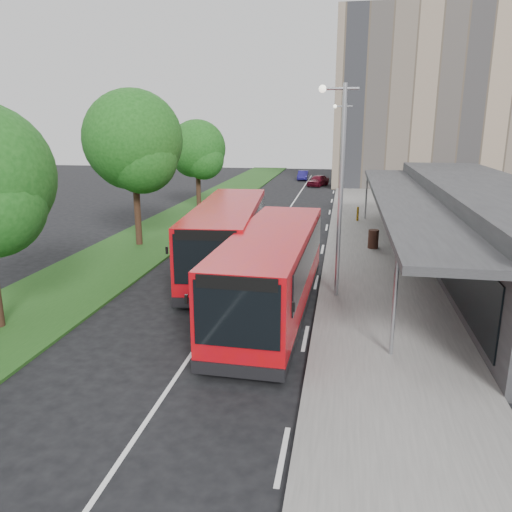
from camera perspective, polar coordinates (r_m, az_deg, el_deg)
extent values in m
plane|color=black|center=(18.79, -3.99, -6.16)|extent=(120.00, 120.00, 0.00)
cube|color=slate|center=(37.63, 12.44, 4.38)|extent=(5.00, 80.00, 0.15)
cube|color=#1C4516|center=(39.26, -6.93, 5.01)|extent=(5.00, 80.00, 0.10)
cube|color=silver|center=(32.98, 2.27, 3.13)|extent=(0.12, 70.00, 0.01)
cube|color=silver|center=(11.29, 3.06, -21.80)|extent=(0.12, 2.00, 0.01)
cube|color=silver|center=(16.48, 5.66, -9.32)|extent=(0.12, 2.00, 0.01)
cube|color=silver|center=(22.08, 6.89, -2.97)|extent=(0.12, 2.00, 0.01)
cube|color=silver|center=(27.84, 7.61, 0.79)|extent=(0.12, 2.00, 0.01)
cube|color=silver|center=(33.69, 8.08, 3.25)|extent=(0.12, 2.00, 0.01)
cube|color=silver|center=(39.59, 8.41, 4.98)|extent=(0.12, 2.00, 0.01)
cube|color=silver|center=(45.51, 8.66, 6.26)|extent=(0.12, 2.00, 0.01)
cube|color=silver|center=(51.45, 8.85, 7.25)|extent=(0.12, 2.00, 0.01)
cube|color=silver|center=(57.40, 9.00, 8.03)|extent=(0.12, 2.00, 0.01)
cube|color=silver|center=(63.36, 9.13, 8.66)|extent=(0.12, 2.00, 0.01)
cube|color=tan|center=(59.82, 20.14, 16.24)|extent=(22.00, 12.00, 18.00)
cube|color=#2A2A2D|center=(26.31, 24.57, 3.17)|extent=(5.00, 26.00, 4.00)
cube|color=black|center=(25.86, 19.07, 2.62)|extent=(0.06, 24.00, 2.20)
cube|color=#2A2A2D|center=(25.40, 16.53, 6.52)|extent=(2.80, 26.00, 0.25)
cylinder|color=#9A9CA2|center=(14.98, 15.52, -5.56)|extent=(0.12, 0.12, 3.30)
cylinder|color=#9A9CA2|center=(36.39, 12.47, 6.54)|extent=(0.12, 0.12, 3.30)
cylinder|color=black|center=(28.73, -13.40, 5.21)|extent=(0.36, 0.36, 4.19)
sphere|color=#164A13|center=(28.36, -13.87, 12.82)|extent=(5.34, 5.34, 5.34)
sphere|color=#164A13|center=(27.80, -12.93, 10.87)|extent=(3.81, 3.81, 3.81)
sphere|color=#164A13|center=(29.05, -14.31, 11.52)|extent=(4.19, 4.19, 4.19)
cylinder|color=black|center=(39.96, -6.59, 7.63)|extent=(0.36, 0.36, 3.45)
sphere|color=#164A13|center=(39.69, -6.73, 12.12)|extent=(4.39, 4.39, 4.39)
sphere|color=#164A13|center=(39.18, -6.01, 10.96)|extent=(3.14, 3.14, 3.14)
sphere|color=#164A13|center=(40.34, -7.20, 11.37)|extent=(3.45, 3.45, 3.45)
cylinder|color=#9A9CA2|center=(19.17, 9.63, 6.93)|extent=(0.16, 0.16, 8.00)
cylinder|color=#9A9CA2|center=(19.03, 9.51, 18.35)|extent=(1.40, 0.10, 0.10)
sphere|color=silver|center=(19.05, 7.61, 18.42)|extent=(0.28, 0.28, 0.28)
cylinder|color=#9A9CA2|center=(39.08, 9.99, 10.91)|extent=(0.16, 0.16, 8.00)
cylinder|color=#9A9CA2|center=(39.01, 9.94, 16.50)|extent=(1.40, 0.10, 0.10)
sphere|color=silver|center=(39.02, 9.02, 16.54)|extent=(0.28, 0.28, 0.28)
cube|color=#B5090A|center=(17.96, 1.88, -1.39)|extent=(2.85, 10.77, 2.70)
cube|color=black|center=(18.37, 1.85, -5.34)|extent=(2.88, 10.79, 0.31)
cube|color=black|center=(12.89, -2.21, -6.79)|extent=(2.29, 0.12, 1.78)
cube|color=black|center=(23.02, 4.18, 3.34)|extent=(2.24, 0.11, 1.33)
cube|color=black|center=(18.37, -1.92, 0.55)|extent=(0.31, 9.17, 1.22)
cube|color=black|center=(17.96, 6.13, 0.13)|extent=(0.31, 9.17, 1.22)
cube|color=black|center=(13.54, -2.16, -13.03)|extent=(2.55, 0.15, 0.36)
cube|color=black|center=(12.58, -2.26, -3.14)|extent=(2.14, 0.10, 0.36)
cube|color=black|center=(13.39, -7.96, -4.91)|extent=(0.08, 0.08, 0.25)
cube|color=black|center=(12.76, 4.29, -5.83)|extent=(0.08, 0.08, 0.25)
cylinder|color=black|center=(15.44, -4.36, -9.18)|extent=(0.33, 0.93, 0.92)
cylinder|color=black|center=(15.03, 3.63, -9.86)|extent=(0.33, 0.93, 0.92)
cylinder|color=black|center=(21.77, 0.63, -1.87)|extent=(0.33, 0.93, 0.92)
cylinder|color=black|center=(21.48, 6.25, -2.19)|extent=(0.33, 0.93, 0.92)
cube|color=#B5090A|center=(23.19, -3.23, 2.50)|extent=(3.62, 11.26, 2.79)
cube|color=black|center=(23.52, -3.18, -0.75)|extent=(3.65, 11.28, 0.32)
cube|color=black|center=(17.79, -5.71, -0.45)|extent=(2.37, 0.26, 1.84)
cube|color=black|center=(28.52, -1.69, 5.78)|extent=(2.31, 0.26, 1.37)
cube|color=black|center=(23.61, -6.36, 3.90)|extent=(0.91, 9.45, 1.27)
cube|color=black|center=(23.24, 0.14, 3.81)|extent=(0.91, 9.45, 1.27)
cube|color=black|center=(18.28, -5.58, -5.40)|extent=(2.63, 0.32, 0.37)
cube|color=black|center=(17.57, -5.79, 2.36)|extent=(2.21, 0.24, 0.37)
cube|color=black|center=(18.27, -10.16, 0.65)|extent=(0.09, 0.09, 0.26)
cube|color=black|center=(17.74, -0.91, 0.46)|extent=(0.09, 0.09, 0.26)
cylinder|color=black|center=(20.31, -7.67, -3.21)|extent=(0.40, 0.97, 0.95)
cylinder|color=black|center=(19.96, -1.44, -3.40)|extent=(0.40, 0.97, 0.95)
cylinder|color=black|center=(27.09, -4.46, 1.50)|extent=(0.40, 0.97, 0.95)
cylinder|color=black|center=(26.83, 0.21, 1.41)|extent=(0.40, 0.97, 0.95)
cylinder|color=#371F16|center=(27.87, 13.26, 1.91)|extent=(0.56, 0.56, 1.01)
cylinder|color=#FFAF0D|center=(35.55, 11.54, 4.74)|extent=(0.20, 0.20, 0.97)
imported|color=#550C1B|center=(56.11, 7.10, 8.57)|extent=(2.60, 3.93, 1.24)
imported|color=navy|center=(62.08, 5.41, 9.17)|extent=(1.21, 3.40, 1.12)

